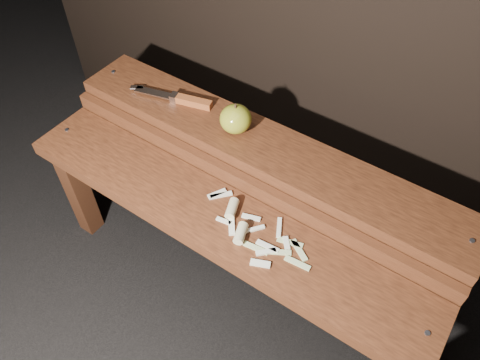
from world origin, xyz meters
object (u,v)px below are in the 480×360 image
Objects in this scene: bench_rear_tier at (261,165)px; apple at (236,119)px; bench_front_tier at (214,232)px; knife at (183,100)px.

apple is at bearing 177.25° from bench_rear_tier.
knife reaches higher than bench_front_tier.
knife is (-0.19, 0.01, -0.03)m from apple.
bench_rear_tier is 0.15m from apple.
bench_front_tier is 1.00× the size of bench_rear_tier.
apple reaches higher than bench_front_tier.
apple is (-0.09, 0.23, 0.19)m from bench_front_tier.
apple reaches higher than bench_rear_tier.
bench_front_tier is at bearing -90.00° from bench_rear_tier.
apple reaches higher than knife.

